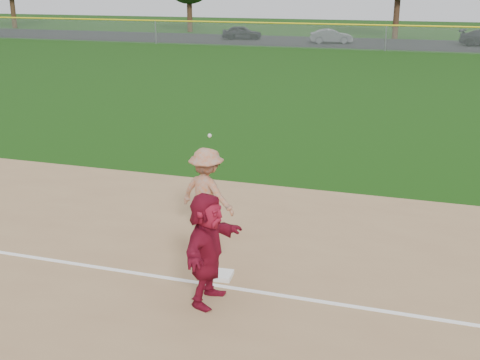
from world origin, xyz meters
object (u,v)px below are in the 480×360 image
(base_runner, at_px, (207,249))
(car_left, at_px, (242,32))
(car_mid, at_px, (331,36))
(first_base, at_px, (221,275))

(base_runner, xyz_separation_m, car_left, (-14.22, 47.54, -0.36))
(car_mid, bearing_deg, first_base, 170.70)
(first_base, bearing_deg, car_left, 106.87)
(car_left, relative_size, car_mid, 1.01)
(car_mid, bearing_deg, car_left, 65.71)
(first_base, distance_m, car_mid, 45.70)
(first_base, distance_m, base_runner, 1.30)
(car_left, bearing_deg, car_mid, -110.40)
(base_runner, xyz_separation_m, car_mid, (-5.46, 46.28, -0.39))
(base_runner, bearing_deg, car_mid, 11.65)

